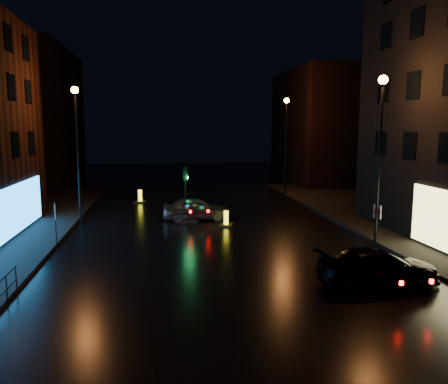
{
  "coord_description": "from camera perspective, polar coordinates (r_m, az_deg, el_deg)",
  "views": [
    {
      "loc": [
        -2.81,
        -13.96,
        5.87
      ],
      "look_at": [
        0.25,
        6.78,
        2.8
      ],
      "focal_mm": 35.0,
      "sensor_mm": 36.0,
      "label": 1
    }
  ],
  "objects": [
    {
      "name": "road_sign_left",
      "position": [
        22.75,
        -21.19,
        -2.82
      ],
      "size": [
        0.18,
        0.54,
        2.26
      ],
      "rotation": [
        0.0,
        0.0,
        0.23
      ],
      "color": "black",
      "rests_on": "ground"
    },
    {
      "name": "street_lamp_lfar",
      "position": [
        28.4,
        -18.68,
        7.28
      ],
      "size": [
        0.44,
        0.44,
        8.37
      ],
      "color": "black",
      "rests_on": "ground"
    },
    {
      "name": "building_far_left",
      "position": [
        50.72,
        -23.78,
        8.92
      ],
      "size": [
        8.0,
        16.0,
        14.0
      ],
      "primitive_type": "cube",
      "color": "black",
      "rests_on": "ground"
    },
    {
      "name": "road_sign_right",
      "position": [
        23.14,
        19.36,
        -2.89
      ],
      "size": [
        0.18,
        0.49,
        2.07
      ],
      "rotation": [
        0.0,
        0.0,
        3.42
      ],
      "color": "black",
      "rests_on": "ground"
    },
    {
      "name": "street_lamp_rfar",
      "position": [
        37.49,
        8.11,
        7.78
      ],
      "size": [
        0.44,
        0.44,
        8.37
      ],
      "color": "black",
      "rests_on": "ground"
    },
    {
      "name": "bollard_far",
      "position": [
        35.44,
        -10.89,
        -0.99
      ],
      "size": [
        1.0,
        1.29,
        1.01
      ],
      "rotation": [
        0.0,
        0.0,
        -0.21
      ],
      "color": "black",
      "rests_on": "ground"
    },
    {
      "name": "dark_sedan",
      "position": [
        17.73,
        19.49,
        -9.19
      ],
      "size": [
        4.75,
        2.13,
        1.35
      ],
      "primitive_type": "imported",
      "rotation": [
        0.0,
        0.0,
        1.62
      ],
      "color": "black",
      "rests_on": "ground"
    },
    {
      "name": "building_far_right",
      "position": [
        49.29,
        12.92,
        8.28
      ],
      "size": [
        8.0,
        14.0,
        12.0
      ],
      "primitive_type": "cube",
      "color": "black",
      "rests_on": "ground"
    },
    {
      "name": "street_lamp_rnear",
      "position": [
        22.61,
        19.75,
        7.07
      ],
      "size": [
        0.44,
        0.44,
        8.37
      ],
      "color": "black",
      "rests_on": "ground"
    },
    {
      "name": "bollard_near",
      "position": [
        26.49,
        0.28,
        -4.02
      ],
      "size": [
        1.03,
        1.24,
        0.93
      ],
      "rotation": [
        0.0,
        0.0,
        -0.35
      ],
      "color": "black",
      "rests_on": "ground"
    },
    {
      "name": "silver_hatchback",
      "position": [
        28.26,
        -3.7,
        -2.19
      ],
      "size": [
        4.28,
        1.87,
        1.44
      ],
      "primitive_type": "imported",
      "rotation": [
        0.0,
        0.0,
        1.53
      ],
      "color": "#97999E",
      "rests_on": "ground"
    },
    {
      "name": "traffic_signal",
      "position": [
        28.51,
        -5.02,
        -2.55
      ],
      "size": [
        1.4,
        2.4,
        3.45
      ],
      "color": "black",
      "rests_on": "ground"
    },
    {
      "name": "ground",
      "position": [
        15.4,
        2.84,
        -14.08
      ],
      "size": [
        120.0,
        120.0,
        0.0
      ],
      "primitive_type": "plane",
      "color": "black",
      "rests_on": "ground"
    }
  ]
}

